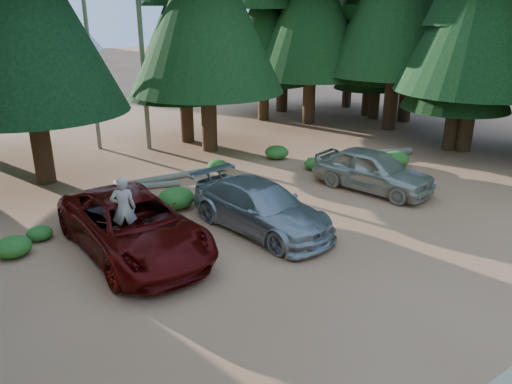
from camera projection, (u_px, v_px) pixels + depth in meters
ground at (344, 269)px, 13.53m from camera, size 160.00×160.00×0.00m
forest_belt_north at (130, 149)px, 25.00m from camera, size 36.00×7.00×22.00m
forest_belt_east at (509, 149)px, 25.01m from camera, size 6.00×22.00×22.00m
snag_front at (140, 23)px, 22.96m from camera, size 0.24×0.24×12.00m
snag_back at (88, 45)px, 23.37m from camera, size 0.20×0.20×10.00m
red_pickup at (133, 225)px, 14.19m from camera, size 2.88×6.10×1.68m
silver_minivan_center at (261, 207)px, 15.72m from camera, size 2.80×5.47×1.52m
silver_minivan_right at (373, 170)px, 19.15m from camera, size 2.87×5.01×1.61m
frisbee_player at (124, 208)px, 13.54m from camera, size 0.78×0.66×1.83m
log_left at (166, 178)px, 20.37m from camera, size 3.71×0.53×0.26m
log_mid at (140, 186)px, 19.40m from camera, size 2.96×1.34×0.25m
log_right at (361, 156)px, 23.21m from camera, size 5.31×1.79×0.35m
shrub_far_left at (13, 247)px, 14.17m from camera, size 1.02×1.02×0.56m
shrub_left at (40, 233)px, 15.19m from camera, size 0.77×0.77×0.42m
shrub_center_left at (176, 198)px, 17.58m from camera, size 1.29×1.29×0.71m
shrub_center_right at (218, 165)px, 21.64m from camera, size 0.86×0.86×0.47m
shrub_right at (277, 152)px, 23.31m from camera, size 1.11×1.11×0.61m
shrub_far_right at (315, 164)px, 21.77m from camera, size 0.91×0.91×0.50m
shrub_edge_east at (396, 158)px, 22.36m from camera, size 1.13×1.13×0.62m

